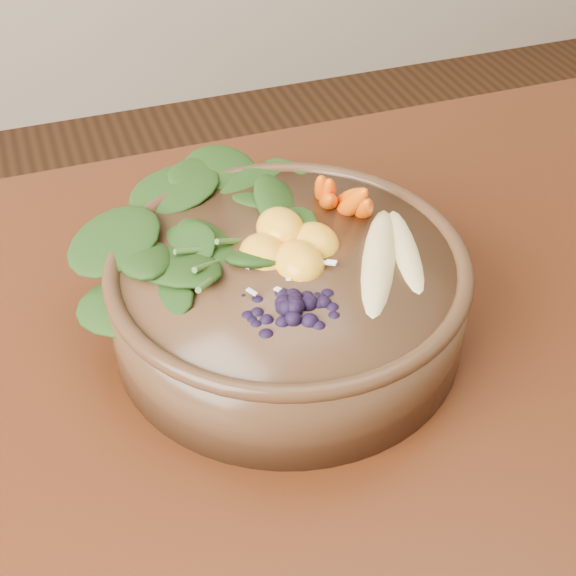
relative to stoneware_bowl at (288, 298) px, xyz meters
name	(u,v)px	position (x,y,z in m)	size (l,w,h in m)	color
stoneware_bowl	(288,298)	(0.00, 0.00, 0.00)	(0.26, 0.26, 0.07)	#4A301C
kale_heap	(231,197)	(-0.02, 0.06, 0.06)	(0.17, 0.15, 0.04)	#1F4011
carrot_cluster	(346,164)	(0.07, 0.05, 0.07)	(0.05, 0.05, 0.07)	#FF6004
banana_halves	(394,241)	(0.07, -0.02, 0.05)	(0.10, 0.14, 0.03)	#E0CC84
mandarin_cluster	(289,231)	(0.01, 0.02, 0.05)	(0.08, 0.08, 0.03)	#FFAB1F
blueberry_pile	(296,291)	(-0.01, -0.05, 0.05)	(0.12, 0.09, 0.04)	black
coconut_flakes	(292,273)	(0.00, -0.02, 0.04)	(0.08, 0.06, 0.01)	white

